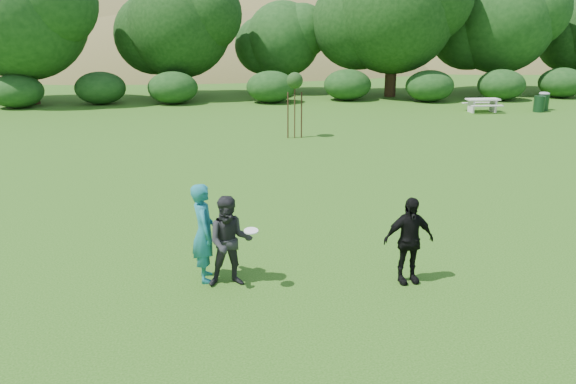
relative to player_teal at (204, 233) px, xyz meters
name	(u,v)px	position (x,y,z in m)	size (l,w,h in m)	color
ground	(307,293)	(1.91, -0.86, -0.99)	(120.00, 120.00, 0.00)	#19470C
player_teal	(204,233)	(0.00, 0.00, 0.00)	(0.72, 0.47, 1.98)	#1B6F7C
player_grey	(230,242)	(0.50, -0.32, -0.09)	(0.88, 0.68, 1.81)	#252527
player_black	(409,240)	(3.94, -0.58, -0.12)	(1.02, 0.43, 1.75)	black
trash_can_near	(539,104)	(18.30, 19.49, -0.54)	(0.60, 0.60, 0.90)	#13341A
frisbee	(251,231)	(0.89, -0.59, 0.22)	(0.27, 0.27, 0.06)	white
sapling	(295,82)	(3.60, 13.82, 1.43)	(0.70, 0.70, 2.85)	#3D2318
picnic_table	(483,103)	(15.06, 19.77, -0.47)	(1.80, 1.48, 0.76)	silver
trash_can_lidded	(543,101)	(18.87, 20.05, -0.45)	(0.60, 0.60, 1.05)	#133619
hillside	(229,146)	(1.35, 67.59, -12.96)	(150.00, 72.00, 52.00)	olive
tree_row	(290,22)	(5.14, 27.83, 3.88)	(53.92, 10.38, 9.62)	#3A2616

